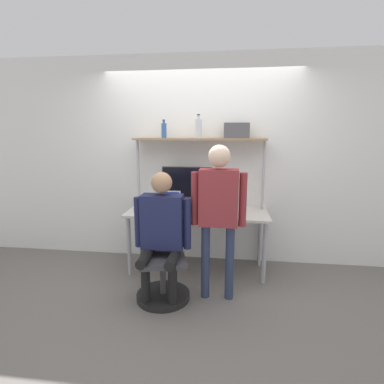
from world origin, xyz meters
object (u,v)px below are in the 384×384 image
(monitor, at_px, (187,185))
(cell_phone, at_px, (190,213))
(laptop, at_px, (168,206))
(bottle_blue, at_px, (164,130))
(bottle_clear, at_px, (198,128))
(person_seated, at_px, (162,227))
(person_standing, at_px, (218,204))
(office_chair, at_px, (163,272))
(storage_box, at_px, (237,131))

(monitor, height_order, cell_phone, monitor)
(laptop, relative_size, bottle_blue, 1.27)
(monitor, height_order, bottle_clear, bottle_clear)
(person_seated, distance_m, person_standing, 0.61)
(bottle_blue, bearing_deg, monitor, -5.07)
(laptop, height_order, person_standing, person_standing)
(cell_phone, height_order, office_chair, office_chair)
(laptop, bearing_deg, cell_phone, -8.92)
(person_seated, relative_size, person_standing, 0.83)
(bottle_clear, bearing_deg, cell_phone, -102.06)
(person_standing, bearing_deg, bottle_clear, 109.27)
(cell_phone, relative_size, bottle_blue, 0.66)
(cell_phone, relative_size, office_chair, 0.16)
(bottle_clear, distance_m, storage_box, 0.47)
(office_chair, relative_size, person_seated, 0.69)
(cell_phone, bearing_deg, bottle_clear, 77.94)
(person_seated, height_order, bottle_clear, bottle_clear)
(cell_phone, relative_size, person_standing, 0.09)
(cell_phone, height_order, bottle_clear, bottle_clear)
(office_chair, bearing_deg, storage_box, 50.34)
(storage_box, bearing_deg, laptop, -160.77)
(storage_box, bearing_deg, person_seated, -127.86)
(bottle_clear, xyz_separation_m, bottle_blue, (-0.44, 0.00, -0.03))
(laptop, distance_m, bottle_blue, 0.96)
(storage_box, bearing_deg, bottle_clear, 180.00)
(laptop, height_order, storage_box, storage_box)
(office_chair, height_order, bottle_clear, bottle_clear)
(laptop, relative_size, storage_box, 0.93)
(monitor, relative_size, person_seated, 0.47)
(office_chair, distance_m, storage_box, 1.87)
(monitor, bearing_deg, bottle_clear, 9.86)
(monitor, relative_size, storage_box, 2.07)
(laptop, height_order, office_chair, laptop)
(monitor, distance_m, person_seated, 0.97)
(laptop, xyz_separation_m, bottle_blue, (-0.10, 0.28, 0.91))
(bottle_clear, distance_m, bottle_blue, 0.44)
(monitor, xyz_separation_m, cell_phone, (0.08, -0.30, -0.29))
(bottle_clear, bearing_deg, storage_box, 0.00)
(person_standing, relative_size, storage_box, 5.25)
(bottle_blue, height_order, storage_box, bottle_blue)
(person_standing, height_order, bottle_blue, bottle_blue)
(cell_phone, bearing_deg, laptop, 171.08)
(bottle_clear, height_order, storage_box, bottle_clear)
(cell_phone, bearing_deg, office_chair, -109.91)
(person_seated, distance_m, bottle_clear, 1.39)
(laptop, xyz_separation_m, person_standing, (0.63, -0.56, 0.19))
(person_standing, height_order, bottle_clear, bottle_clear)
(cell_phone, distance_m, office_chair, 0.78)
(laptop, xyz_separation_m, person_seated, (0.07, -0.66, -0.04))
(laptop, bearing_deg, monitor, 53.21)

